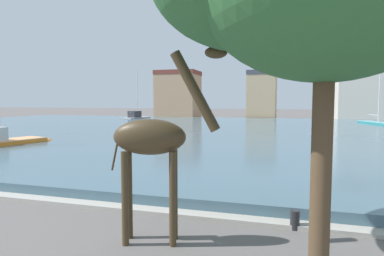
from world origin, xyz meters
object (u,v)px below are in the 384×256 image
at_px(sailboat_grey, 137,118).
at_px(mooring_bollard, 295,220).
at_px(sailboat_teal, 379,124).
at_px(giraffe_statue, 156,141).
at_px(sailboat_orange, 0,143).

distance_m(sailboat_grey, mooring_bollard, 50.33).
distance_m(sailboat_teal, mooring_bollard, 39.86).
bearing_deg(giraffe_statue, mooring_bollard, 28.94).
bearing_deg(sailboat_grey, sailboat_orange, -78.86).
distance_m(sailboat_teal, sailboat_grey, 36.31).
distance_m(giraffe_statue, sailboat_teal, 42.47).
distance_m(sailboat_orange, sailboat_grey, 35.51).
bearing_deg(mooring_bollard, sailboat_grey, 120.30).
xyz_separation_m(giraffe_statue, sailboat_grey, (-22.27, 45.18, -1.83)).
height_order(sailboat_orange, sailboat_teal, sailboat_teal).
xyz_separation_m(giraffe_statue, sailboat_orange, (-15.41, 10.34, -1.86)).
height_order(sailboat_orange, mooring_bollard, sailboat_orange).
height_order(giraffe_statue, sailboat_grey, sailboat_grey).
bearing_deg(sailboat_teal, mooring_bollard, -105.37).
xyz_separation_m(giraffe_statue, mooring_bollard, (3.12, 1.73, -2.14)).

